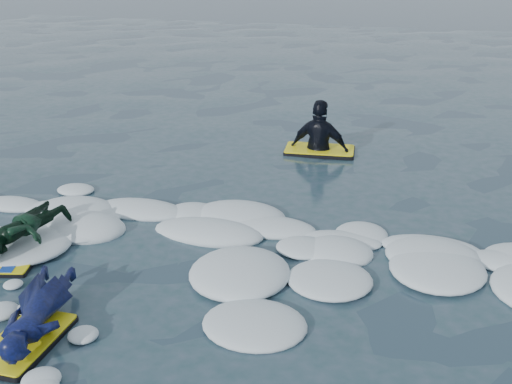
% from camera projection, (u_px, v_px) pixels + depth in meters
% --- Properties ---
extents(ground, '(120.00, 120.00, 0.00)m').
position_uv_depth(ground, '(121.00, 277.00, 7.08)').
color(ground, '#182539').
rests_on(ground, ground).
extents(foam_band, '(12.00, 3.10, 0.30)m').
position_uv_depth(foam_band, '(158.00, 238.00, 8.00)').
color(foam_band, white).
rests_on(foam_band, ground).
extents(prone_woman_unit, '(0.95, 1.60, 0.39)m').
position_uv_depth(prone_woman_unit, '(37.00, 314.00, 6.03)').
color(prone_woman_unit, black).
rests_on(prone_woman_unit, ground).
extents(prone_child_unit, '(0.83, 1.33, 0.48)m').
position_uv_depth(prone_child_unit, '(25.00, 235.00, 7.50)').
color(prone_child_unit, black).
rests_on(prone_child_unit, ground).
extents(waiting_rider_unit, '(1.25, 0.76, 1.78)m').
position_uv_depth(waiting_rider_unit, '(320.00, 151.00, 11.04)').
color(waiting_rider_unit, black).
rests_on(waiting_rider_unit, ground).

